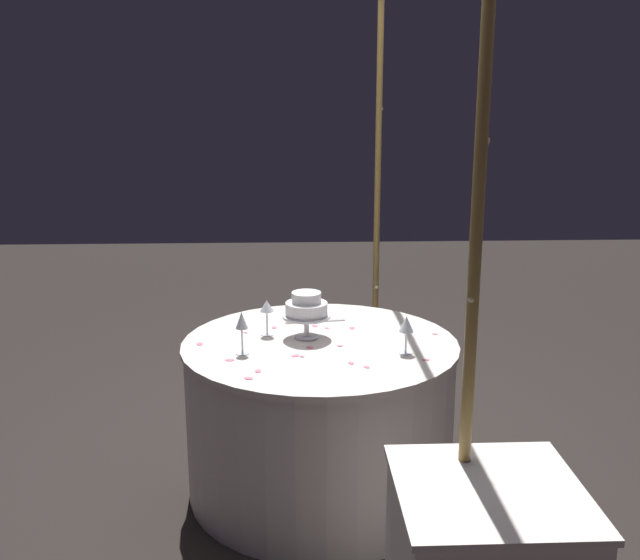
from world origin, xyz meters
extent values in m
plane|color=black|center=(0.00, 0.00, 0.00)|extent=(12.00, 12.00, 0.00)
cylinder|color=olive|center=(-1.13, 0.38, 1.17)|extent=(0.04, 0.04, 2.34)
cylinder|color=olive|center=(1.13, 0.38, 1.17)|extent=(0.04, 0.04, 2.34)
sphere|color=#F9EAB2|center=(-1.13, 0.39, 1.73)|extent=(0.02, 0.02, 0.02)
sphere|color=#F9EAB2|center=(1.13, 0.39, 1.19)|extent=(0.02, 0.02, 0.02)
sphere|color=#F9EAB2|center=(-1.14, 0.38, 0.46)|extent=(0.02, 0.02, 0.02)
sphere|color=#F9EAB2|center=(1.13, 0.40, 1.67)|extent=(0.02, 0.02, 0.02)
sphere|color=#F9EAB2|center=(-1.11, 0.39, 0.68)|extent=(0.02, 0.02, 0.02)
sphere|color=#F9EAB2|center=(1.13, 0.38, 1.24)|extent=(0.02, 0.02, 0.02)
sphere|color=#F9EAB2|center=(-1.14, 0.38, 2.24)|extent=(0.02, 0.02, 0.02)
sphere|color=#F9EAB2|center=(-1.13, 0.39, 0.18)|extent=(0.02, 0.02, 0.02)
sphere|color=#F9EAB2|center=(-1.13, 0.39, 0.40)|extent=(0.02, 0.02, 0.02)
cylinder|color=silver|center=(0.00, 0.00, 0.35)|extent=(1.22, 1.22, 0.70)
cylinder|color=silver|center=(0.00, 0.00, 0.71)|extent=(1.24, 1.24, 0.02)
cube|color=silver|center=(1.28, 0.42, 0.73)|extent=(0.52, 0.52, 0.02)
cylinder|color=silver|center=(-0.06, -0.06, 0.73)|extent=(0.11, 0.11, 0.01)
cylinder|color=silver|center=(-0.06, -0.06, 0.78)|extent=(0.02, 0.02, 0.09)
cylinder|color=silver|center=(-0.06, -0.06, 0.83)|extent=(0.22, 0.22, 0.01)
cylinder|color=white|center=(-0.06, -0.06, 0.86)|extent=(0.19, 0.19, 0.06)
cylinder|color=white|center=(-0.06, -0.06, 0.92)|extent=(0.13, 0.13, 0.05)
cylinder|color=silver|center=(0.14, -0.34, 0.73)|extent=(0.06, 0.06, 0.00)
cylinder|color=silver|center=(0.14, -0.34, 0.78)|extent=(0.01, 0.01, 0.11)
cone|color=silver|center=(0.14, -0.34, 0.87)|extent=(0.05, 0.05, 0.07)
cylinder|color=silver|center=(0.17, 0.36, 0.73)|extent=(0.06, 0.06, 0.00)
cylinder|color=silver|center=(0.17, 0.36, 0.78)|extent=(0.01, 0.01, 0.09)
cone|color=silver|center=(0.17, 0.36, 0.86)|extent=(0.06, 0.06, 0.07)
cylinder|color=silver|center=(-0.11, -0.24, 0.73)|extent=(0.06, 0.06, 0.00)
cylinder|color=silver|center=(-0.11, -0.24, 0.78)|extent=(0.01, 0.01, 0.11)
cone|color=silver|center=(-0.11, -0.24, 0.87)|extent=(0.06, 0.06, 0.05)
cube|color=silver|center=(-0.30, 0.03, 0.73)|extent=(0.06, 0.22, 0.01)
cube|color=white|center=(-0.28, -0.11, 0.73)|extent=(0.03, 0.09, 0.01)
ellipsoid|color=#EA6B84|center=(-0.23, -0.01, 0.73)|extent=(0.05, 0.04, 0.00)
ellipsoid|color=#EA6B84|center=(-0.19, 0.16, 0.73)|extent=(0.04, 0.03, 0.00)
ellipsoid|color=#EA6B84|center=(0.25, 0.43, 0.73)|extent=(0.03, 0.03, 0.00)
ellipsoid|color=#EA6B84|center=(-0.19, 0.04, 0.73)|extent=(0.03, 0.03, 0.00)
ellipsoid|color=#EA6B84|center=(0.43, -0.30, 0.73)|extent=(0.04, 0.05, 0.00)
ellipsoid|color=#EA6B84|center=(-0.41, 0.01, 0.73)|extent=(0.05, 0.05, 0.00)
ellipsoid|color=#EA6B84|center=(0.33, 0.18, 0.73)|extent=(0.04, 0.03, 0.00)
ellipsoid|color=#EA6B84|center=(0.28, 0.12, 0.73)|extent=(0.04, 0.03, 0.00)
ellipsoid|color=#EA6B84|center=(0.06, 0.09, 0.73)|extent=(0.02, 0.03, 0.00)
ellipsoid|color=#EA6B84|center=(0.22, -0.39, 0.73)|extent=(0.03, 0.04, 0.00)
ellipsoid|color=#EA6B84|center=(-0.14, -0.34, 0.73)|extent=(0.03, 0.03, 0.00)
ellipsoid|color=#EA6B84|center=(0.18, -0.11, 0.73)|extent=(0.04, 0.05, 0.00)
ellipsoid|color=#EA6B84|center=(-0.21, -0.21, 0.73)|extent=(0.04, 0.03, 0.00)
ellipsoid|color=#EA6B84|center=(0.01, -0.54, 0.73)|extent=(0.05, 0.04, 0.00)
ellipsoid|color=#EA6B84|center=(0.35, -0.26, 0.73)|extent=(0.04, 0.03, 0.00)
ellipsoid|color=#EA6B84|center=(-0.08, 0.54, 0.73)|extent=(0.03, 0.03, 0.00)
ellipsoid|color=#EA6B84|center=(0.19, -0.08, 0.73)|extent=(0.03, 0.03, 0.00)
ellipsoid|color=#EA6B84|center=(0.08, -0.05, 0.73)|extent=(0.04, 0.04, 0.00)
camera|label=1|loc=(3.06, -0.13, 1.78)|focal=40.39mm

